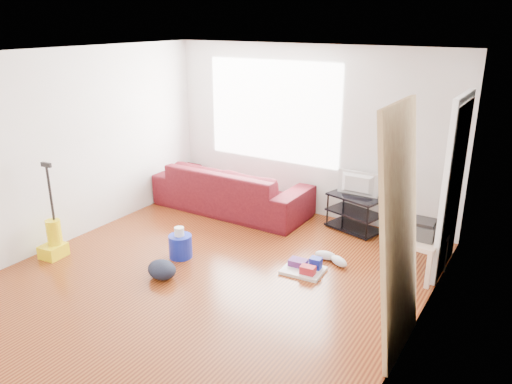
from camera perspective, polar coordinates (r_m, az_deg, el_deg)
The scene contains 13 objects.
room at distance 5.41m, azimuth -4.26°, elevation 2.21°, with size 4.51×5.01×2.51m.
sofa at distance 7.80m, azimuth -2.74°, elevation -2.05°, with size 2.42×0.95×0.71m, color #3C0913.
tv_stand at distance 7.12m, azimuth 11.20°, elevation -2.30°, with size 0.82×0.60×0.51m.
tv at distance 6.98m, azimuth 11.42°, elevation 0.86°, with size 0.58×0.08×0.34m, color black.
side_table at distance 6.07m, azimuth 17.87°, elevation -5.48°, with size 0.63×0.63×0.46m.
printer at distance 6.01m, azimuth 18.04°, elevation -3.95°, with size 0.40×0.31×0.21m.
bucket at distance 6.38m, azimuth -8.56°, elevation -7.33°, with size 0.29×0.29×0.29m, color #1323AB.
toilet_paper at distance 6.30m, azimuth -8.70°, elevation -5.70°, with size 0.12×0.12×0.11m, color white.
cleaning_tray at distance 5.98m, azimuth 5.60°, elevation -8.60°, with size 0.50×0.41×0.17m.
backpack at distance 5.95m, azimuth -10.65°, elevation -9.58°, with size 0.37×0.30×0.21m, color black.
sneakers at distance 6.23m, azimuth 8.70°, elevation -7.49°, with size 0.49×0.25×0.11m.
vacuum at distance 6.73m, azimuth -22.14°, elevation -5.08°, with size 0.28×0.31×1.21m.
door_panel at distance 4.94m, azimuth 14.84°, elevation -16.51°, with size 0.04×0.89×2.23m, color #A07043.
Camera 1 is at (3.13, -4.03, 2.84)m, focal length 35.00 mm.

